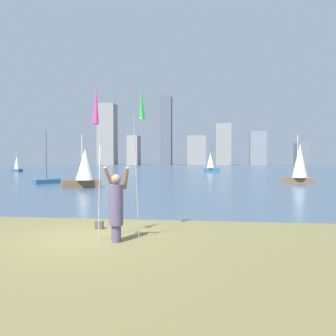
# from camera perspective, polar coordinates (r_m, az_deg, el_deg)

# --- Properties ---
(ground) EXTENTS (120.00, 138.00, 0.12)m
(ground) POSITION_cam_1_polar(r_m,az_deg,el_deg) (59.73, 3.33, -0.53)
(ground) COLOR brown
(person) EXTENTS (0.72, 0.53, 1.96)m
(person) POSITION_cam_1_polar(r_m,az_deg,el_deg) (8.64, -8.98, -6.37)
(person) COLOR #594C72
(person) RESTS_ON ground
(kite_flag_left) EXTENTS (0.16, 0.45, 4.03)m
(kite_flag_left) POSITION_cam_1_polar(r_m,az_deg,el_deg) (8.75, -12.36, 9.78)
(kite_flag_left) COLOR #B2B2B7
(kite_flag_left) RESTS_ON ground
(kite_flag_right) EXTENTS (0.16, 1.18, 4.19)m
(kite_flag_right) POSITION_cam_1_polar(r_m,az_deg,el_deg) (9.34, -4.70, 10.39)
(kite_flag_right) COLOR #B2B2B7
(kite_flag_right) RESTS_ON ground
(bag) EXTENTS (0.24, 0.13, 0.25)m
(bag) POSITION_cam_1_polar(r_m,az_deg,el_deg) (10.45, -11.87, -9.66)
(bag) COLOR #4C4742
(bag) RESTS_ON ground
(sailboat_0) EXTENTS (2.64, 1.39, 4.66)m
(sailboat_0) POSITION_cam_1_polar(r_m,az_deg,el_deg) (53.51, 7.45, 0.90)
(sailboat_0) COLOR #2D6084
(sailboat_0) RESTS_ON ground
(sailboat_1) EXTENTS (2.65, 1.56, 4.22)m
(sailboat_1) POSITION_cam_1_polar(r_m,az_deg,el_deg) (30.73, 21.86, 0.68)
(sailboat_1) COLOR brown
(sailboat_1) RESTS_ON ground
(sailboat_2) EXTENTS (1.97, 2.26, 4.61)m
(sailboat_2) POSITION_cam_1_polar(r_m,az_deg,el_deg) (30.27, -20.35, -2.10)
(sailboat_2) COLOR #2D6084
(sailboat_2) RESTS_ON ground
(sailboat_4) EXTENTS (2.81, 1.77, 3.99)m
(sailboat_4) POSITION_cam_1_polar(r_m,az_deg,el_deg) (25.16, -14.28, 0.09)
(sailboat_4) COLOR brown
(sailboat_4) RESTS_ON ground
(sailboat_7) EXTENTS (2.03, 1.38, 3.89)m
(sailboat_7) POSITION_cam_1_polar(r_m,az_deg,el_deg) (59.46, -24.79, 0.44)
(sailboat_7) COLOR #2D6084
(sailboat_7) RESTS_ON ground
(skyline_tower_0) EXTENTS (6.40, 6.16, 22.76)m
(skyline_tower_0) POSITION_cam_1_polar(r_m,az_deg,el_deg) (126.30, -10.49, 5.76)
(skyline_tower_0) COLOR gray
(skyline_tower_0) RESTS_ON ground
(skyline_tower_1) EXTENTS (3.75, 6.55, 10.37)m
(skyline_tower_1) POSITION_cam_1_polar(r_m,az_deg,el_deg) (117.50, -5.95, 3.07)
(skyline_tower_1) COLOR gray
(skyline_tower_1) RESTS_ON ground
(skyline_tower_2) EXTENTS (3.78, 5.02, 24.28)m
(skyline_tower_2) POSITION_cam_1_polar(r_m,az_deg,el_deg) (118.00, -0.28, 6.45)
(skyline_tower_2) COLOR #565B66
(skyline_tower_2) RESTS_ON ground
(skyline_tower_3) EXTENTS (6.66, 3.68, 10.50)m
(skyline_tower_3) POSITION_cam_1_polar(r_m,az_deg,el_deg) (118.40, 4.99, 3.09)
(skyline_tower_3) COLOR gray
(skyline_tower_3) RESTS_ON ground
(skyline_tower_4) EXTENTS (5.18, 6.36, 14.22)m
(skyline_tower_4) POSITION_cam_1_polar(r_m,az_deg,el_deg) (115.49, 9.53, 4.03)
(skyline_tower_4) COLOR gray
(skyline_tower_4) RESTS_ON ground
(skyline_tower_5) EXTENTS (5.62, 3.11, 11.81)m
(skyline_tower_5) POSITION_cam_1_polar(r_m,az_deg,el_deg) (119.98, 15.34, 3.33)
(skyline_tower_5) COLOR gray
(skyline_tower_5) RESTS_ON ground
(skyline_tower_6) EXTENTS (3.61, 6.72, 7.70)m
(skyline_tower_6) POSITION_cam_1_polar(r_m,az_deg,el_deg) (121.26, 22.18, 2.28)
(skyline_tower_6) COLOR slate
(skyline_tower_6) RESTS_ON ground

